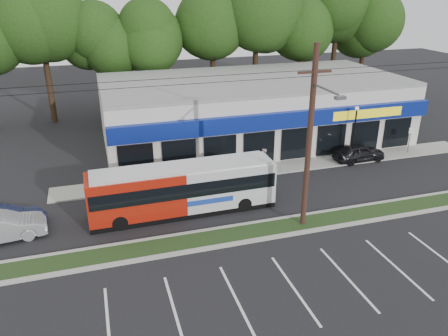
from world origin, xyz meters
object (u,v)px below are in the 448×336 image
metrobus (183,188)px  pedestrian_b (263,161)px  lamp_post (355,127)px  pedestrian_a (250,173)px  car_silver (0,227)px  car_blue (4,217)px  utility_pole (307,135)px  sign_post (410,136)px  car_dark (359,153)px

metrobus → pedestrian_b: metrobus is taller
lamp_post → pedestrian_a: (-9.00, -1.89, -1.85)m
car_silver → car_blue: size_ratio=1.03×
pedestrian_a → car_blue: bearing=-4.9°
lamp_post → metrobus: (-14.09, -4.30, -1.11)m
pedestrian_a → lamp_post: bearing=-178.0°
car_blue → pedestrian_a: pedestrian_a is taller
lamp_post → utility_pole: bearing=-136.1°
lamp_post → car_silver: (-24.00, -4.54, -1.92)m
lamp_post → car_blue: size_ratio=0.96×
sign_post → metrobus: metrobus is taller
car_silver → car_blue: 1.38m
utility_pole → sign_post: (13.17, 7.65, -3.86)m
utility_pole → pedestrian_b: (0.75, 7.57, -4.49)m
car_silver → lamp_post: bearing=-86.1°
sign_post → car_dark: sign_post is taller
car_dark → utility_pole: bearing=129.8°
car_dark → pedestrian_a: bearing=98.0°
lamp_post → metrobus: bearing=-163.0°
lamp_post → car_blue: lamp_post is taller
utility_pole → lamp_post: size_ratio=11.76×
utility_pole → pedestrian_b: bearing=84.4°
car_blue → pedestrian_b: bearing=-78.3°
utility_pole → sign_post: bearing=30.1°
utility_pole → car_blue: (-15.83, 4.71, -4.77)m
metrobus → car_blue: metrobus is taller
lamp_post → metrobus: 14.77m
metrobus → car_dark: metrobus is taller
utility_pole → car_silver: 16.84m
utility_pole → pedestrian_a: (-0.83, 5.99, -4.60)m
pedestrian_a → sign_post: bearing=177.0°
metrobus → car_silver: metrobus is taller
sign_post → pedestrian_b: (-12.42, -0.07, -0.63)m
car_dark → sign_post: bearing=-90.6°
car_silver → pedestrian_a: pedestrian_a is taller
car_blue → pedestrian_a: 15.06m
metrobus → pedestrian_a: bearing=24.7°
utility_pole → car_silver: size_ratio=10.98×
sign_post → metrobus: bearing=-168.0°
utility_pole → car_blue: bearing=163.4°
utility_pole → car_dark: utility_pole is taller
lamp_post → pedestrian_b: bearing=-177.7°
sign_post → car_silver: bearing=-171.5°
car_silver → metrobus: bearing=-95.5°
metrobus → pedestrian_b: bearing=30.3°
lamp_post → car_dark: 2.06m
pedestrian_a → car_dark: bearing=179.7°
utility_pole → pedestrian_a: bearing=97.9°
pedestrian_b → lamp_post: bearing=-179.7°
pedestrian_a → pedestrian_b: (1.58, 1.59, 0.11)m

